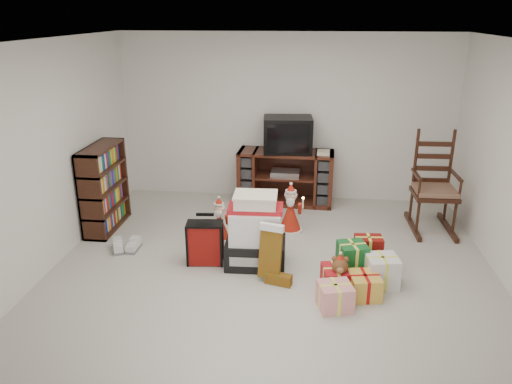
{
  "coord_description": "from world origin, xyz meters",
  "views": [
    {
      "loc": [
        0.39,
        -4.94,
        2.77
      ],
      "look_at": [
        -0.24,
        0.6,
        0.74
      ],
      "focal_mm": 35.0,
      "sensor_mm": 36.0,
      "label": 1
    }
  ],
  "objects_px": {
    "mrs_claus_figurine": "(219,224)",
    "crt_television": "(288,135)",
    "santa_figurine": "(290,214)",
    "gift_cluster": "(356,273)",
    "sneaker_pair": "(126,246)",
    "tv_stand": "(286,177)",
    "gift_pile": "(256,235)",
    "teddy_bear": "(339,275)",
    "bookshelf": "(104,189)",
    "red_suitcase": "(205,243)",
    "rocking_chair": "(433,195)"
  },
  "relations": [
    {
      "from": "mrs_claus_figurine",
      "to": "crt_television",
      "type": "bearing_deg",
      "value": 61.54
    },
    {
      "from": "santa_figurine",
      "to": "gift_cluster",
      "type": "xyz_separation_m",
      "value": [
        0.77,
        -1.31,
        -0.12
      ]
    },
    {
      "from": "sneaker_pair",
      "to": "gift_cluster",
      "type": "bearing_deg",
      "value": -24.69
    },
    {
      "from": "tv_stand",
      "to": "mrs_claus_figurine",
      "type": "xyz_separation_m",
      "value": [
        -0.75,
        -1.44,
        -0.18
      ]
    },
    {
      "from": "gift_pile",
      "to": "sneaker_pair",
      "type": "distance_m",
      "value": 1.67
    },
    {
      "from": "teddy_bear",
      "to": "crt_television",
      "type": "relative_size",
      "value": 0.51
    },
    {
      "from": "teddy_bear",
      "to": "bookshelf",
      "type": "bearing_deg",
      "value": 157.33
    },
    {
      "from": "tv_stand",
      "to": "gift_cluster",
      "type": "distance_m",
      "value": 2.56
    },
    {
      "from": "santa_figurine",
      "to": "sneaker_pair",
      "type": "relative_size",
      "value": 1.87
    },
    {
      "from": "red_suitcase",
      "to": "mrs_claus_figurine",
      "type": "bearing_deg",
      "value": 80.22
    },
    {
      "from": "teddy_bear",
      "to": "gift_pile",
      "type": "bearing_deg",
      "value": 154.43
    },
    {
      "from": "teddy_bear",
      "to": "crt_television",
      "type": "height_order",
      "value": "crt_television"
    },
    {
      "from": "crt_television",
      "to": "rocking_chair",
      "type": "bearing_deg",
      "value": -24.14
    },
    {
      "from": "rocking_chair",
      "to": "teddy_bear",
      "type": "height_order",
      "value": "rocking_chair"
    },
    {
      "from": "red_suitcase",
      "to": "crt_television",
      "type": "distance_m",
      "value": 2.36
    },
    {
      "from": "tv_stand",
      "to": "gift_pile",
      "type": "height_order",
      "value": "gift_pile"
    },
    {
      "from": "gift_pile",
      "to": "crt_television",
      "type": "height_order",
      "value": "crt_television"
    },
    {
      "from": "mrs_claus_figurine",
      "to": "gift_cluster",
      "type": "xyz_separation_m",
      "value": [
        1.65,
        -0.95,
        -0.08
      ]
    },
    {
      "from": "gift_pile",
      "to": "crt_television",
      "type": "bearing_deg",
      "value": 81.08
    },
    {
      "from": "sneaker_pair",
      "to": "teddy_bear",
      "type": "bearing_deg",
      "value": -27.5
    },
    {
      "from": "tv_stand",
      "to": "mrs_claus_figurine",
      "type": "relative_size",
      "value": 2.45
    },
    {
      "from": "mrs_claus_figurine",
      "to": "gift_cluster",
      "type": "bearing_deg",
      "value": -29.95
    },
    {
      "from": "gift_pile",
      "to": "gift_cluster",
      "type": "relative_size",
      "value": 0.72
    },
    {
      "from": "bookshelf",
      "to": "crt_television",
      "type": "xyz_separation_m",
      "value": [
        2.36,
        1.2,
        0.52
      ]
    },
    {
      "from": "red_suitcase",
      "to": "sneaker_pair",
      "type": "height_order",
      "value": "red_suitcase"
    },
    {
      "from": "santa_figurine",
      "to": "tv_stand",
      "type": "bearing_deg",
      "value": 96.82
    },
    {
      "from": "teddy_bear",
      "to": "tv_stand",
      "type": "bearing_deg",
      "value": 106.0
    },
    {
      "from": "bookshelf",
      "to": "mrs_claus_figurine",
      "type": "xyz_separation_m",
      "value": [
        1.58,
        -0.23,
        -0.32
      ]
    },
    {
      "from": "santa_figurine",
      "to": "gift_cluster",
      "type": "relative_size",
      "value": 0.57
    },
    {
      "from": "gift_cluster",
      "to": "santa_figurine",
      "type": "bearing_deg",
      "value": 120.35
    },
    {
      "from": "teddy_bear",
      "to": "crt_television",
      "type": "bearing_deg",
      "value": 105.63
    },
    {
      "from": "rocking_chair",
      "to": "gift_pile",
      "type": "distance_m",
      "value": 2.6
    },
    {
      "from": "mrs_claus_figurine",
      "to": "santa_figurine",
      "type": "bearing_deg",
      "value": 22.12
    },
    {
      "from": "bookshelf",
      "to": "mrs_claus_figurine",
      "type": "distance_m",
      "value": 1.63
    },
    {
      "from": "gift_pile",
      "to": "red_suitcase",
      "type": "height_order",
      "value": "gift_pile"
    },
    {
      "from": "rocking_chair",
      "to": "mrs_claus_figurine",
      "type": "xyz_separation_m",
      "value": [
        -2.76,
        -0.73,
        -0.24
      ]
    },
    {
      "from": "gift_cluster",
      "to": "tv_stand",
      "type": "bearing_deg",
      "value": 110.58
    },
    {
      "from": "sneaker_pair",
      "to": "crt_television",
      "type": "distance_m",
      "value": 2.82
    },
    {
      "from": "tv_stand",
      "to": "crt_television",
      "type": "distance_m",
      "value": 0.66
    },
    {
      "from": "red_suitcase",
      "to": "santa_figurine",
      "type": "relative_size",
      "value": 0.88
    },
    {
      "from": "santa_figurine",
      "to": "mrs_claus_figurine",
      "type": "relative_size",
      "value": 1.16
    },
    {
      "from": "bookshelf",
      "to": "gift_cluster",
      "type": "bearing_deg",
      "value": -20.01
    },
    {
      "from": "mrs_claus_figurine",
      "to": "red_suitcase",
      "type": "bearing_deg",
      "value": -94.52
    },
    {
      "from": "rocking_chair",
      "to": "tv_stand",
      "type": "bearing_deg",
      "value": 158.89
    },
    {
      "from": "sneaker_pair",
      "to": "crt_television",
      "type": "xyz_separation_m",
      "value": [
        1.87,
        1.85,
        1.02
      ]
    },
    {
      "from": "teddy_bear",
      "to": "rocking_chair",
      "type": "bearing_deg",
      "value": 54.0
    },
    {
      "from": "bookshelf",
      "to": "teddy_bear",
      "type": "xyz_separation_m",
      "value": [
        3.05,
        -1.27,
        -0.38
      ]
    },
    {
      "from": "teddy_bear",
      "to": "mrs_claus_figurine",
      "type": "bearing_deg",
      "value": 144.46
    },
    {
      "from": "sneaker_pair",
      "to": "rocking_chair",
      "type": "bearing_deg",
      "value": 2.9
    },
    {
      "from": "bookshelf",
      "to": "mrs_claus_figurine",
      "type": "height_order",
      "value": "bookshelf"
    }
  ]
}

